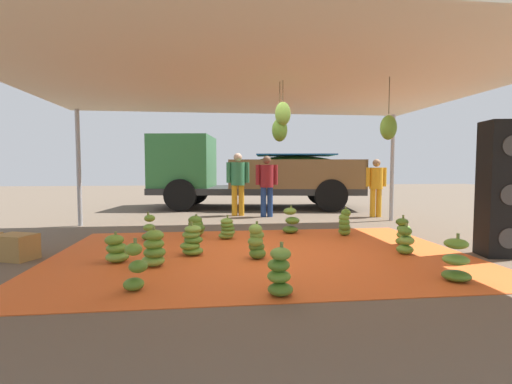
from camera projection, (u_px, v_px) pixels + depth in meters
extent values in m
plane|color=brown|center=(244.00, 225.00, 8.83)|extent=(40.00, 40.00, 0.00)
cube|color=#E05B23|center=(261.00, 254.00, 5.86)|extent=(6.36, 4.32, 0.01)
cylinder|color=#9EA0A5|center=(79.00, 168.00, 8.59)|extent=(0.10, 0.10, 2.68)
cylinder|color=#9EA0A5|center=(392.00, 168.00, 9.48)|extent=(0.10, 0.10, 2.68)
cube|color=beige|center=(261.00, 78.00, 5.68)|extent=(8.00, 7.00, 0.06)
cylinder|color=#4C422D|center=(280.00, 99.00, 5.79)|extent=(0.01, 0.01, 0.54)
ellipsoid|color=#518428|center=(280.00, 130.00, 5.82)|extent=(0.24, 0.24, 0.36)
cylinder|color=#4C422D|center=(283.00, 90.00, 5.69)|extent=(0.01, 0.01, 0.30)
ellipsoid|color=#6B9E38|center=(283.00, 114.00, 5.71)|extent=(0.24, 0.24, 0.36)
cylinder|color=#4C422D|center=(389.00, 95.00, 5.47)|extent=(0.01, 0.01, 0.54)
ellipsoid|color=#60932D|center=(388.00, 128.00, 5.50)|extent=(0.24, 0.24, 0.36)
ellipsoid|color=#518428|center=(148.00, 237.00, 6.94)|extent=(0.31, 0.31, 0.13)
ellipsoid|color=#6B9E38|center=(149.00, 228.00, 6.90)|extent=(0.29, 0.29, 0.13)
ellipsoid|color=#60932D|center=(150.00, 218.00, 6.90)|extent=(0.27, 0.27, 0.13)
cylinder|color=olive|center=(148.00, 215.00, 6.89)|extent=(0.04, 0.04, 0.12)
ellipsoid|color=#477523|center=(280.00, 289.00, 3.94)|extent=(0.38, 0.38, 0.13)
ellipsoid|color=#60932D|center=(279.00, 276.00, 3.97)|extent=(0.28, 0.28, 0.13)
ellipsoid|color=#518428|center=(279.00, 265.00, 3.95)|extent=(0.32, 0.32, 0.13)
ellipsoid|color=#6B9E38|center=(281.00, 254.00, 3.90)|extent=(0.29, 0.29, 0.13)
cylinder|color=olive|center=(282.00, 248.00, 3.93)|extent=(0.04, 0.04, 0.12)
ellipsoid|color=#477523|center=(290.00, 229.00, 7.68)|extent=(0.43, 0.43, 0.15)
ellipsoid|color=#518428|center=(292.00, 221.00, 7.64)|extent=(0.38, 0.38, 0.15)
ellipsoid|color=#6B9E38|center=(290.00, 211.00, 7.66)|extent=(0.37, 0.37, 0.15)
cylinder|color=olive|center=(291.00, 208.00, 7.65)|extent=(0.04, 0.04, 0.12)
ellipsoid|color=#75A83D|center=(195.00, 232.00, 7.35)|extent=(0.43, 0.43, 0.18)
ellipsoid|color=#477523|center=(197.00, 228.00, 7.30)|extent=(0.31, 0.31, 0.18)
ellipsoid|color=#518428|center=(196.00, 224.00, 7.34)|extent=(0.40, 0.40, 0.18)
ellipsoid|color=#518428|center=(195.00, 220.00, 7.33)|extent=(0.38, 0.38, 0.18)
cylinder|color=olive|center=(196.00, 217.00, 7.31)|extent=(0.04, 0.04, 0.12)
ellipsoid|color=#60932D|center=(403.00, 241.00, 6.50)|extent=(0.31, 0.31, 0.13)
ellipsoid|color=#6B9E38|center=(404.00, 235.00, 6.48)|extent=(0.28, 0.28, 0.13)
ellipsoid|color=#6B9E38|center=(404.00, 228.00, 6.48)|extent=(0.28, 0.28, 0.13)
ellipsoid|color=#477523|center=(402.00, 222.00, 6.48)|extent=(0.29, 0.29, 0.13)
cylinder|color=olive|center=(403.00, 218.00, 6.48)|extent=(0.04, 0.04, 0.12)
ellipsoid|color=#6B9E38|center=(117.00, 257.00, 5.33)|extent=(0.40, 0.40, 0.15)
ellipsoid|color=#60932D|center=(117.00, 248.00, 5.34)|extent=(0.41, 0.41, 0.15)
ellipsoid|color=#60932D|center=(114.00, 240.00, 5.32)|extent=(0.37, 0.37, 0.15)
cylinder|color=olive|center=(116.00, 236.00, 5.33)|extent=(0.04, 0.04, 0.12)
ellipsoid|color=#6B9E38|center=(226.00, 235.00, 7.07)|extent=(0.32, 0.32, 0.12)
ellipsoid|color=#6B9E38|center=(228.00, 232.00, 7.04)|extent=(0.39, 0.39, 0.12)
ellipsoid|color=#477523|center=(228.00, 229.00, 7.03)|extent=(0.34, 0.34, 0.12)
ellipsoid|color=#518428|center=(227.00, 225.00, 7.03)|extent=(0.35, 0.35, 0.12)
ellipsoid|color=#6B9E38|center=(227.00, 221.00, 7.02)|extent=(0.32, 0.32, 0.12)
cylinder|color=olive|center=(228.00, 218.00, 7.03)|extent=(0.04, 0.04, 0.12)
ellipsoid|color=#60932D|center=(193.00, 251.00, 5.76)|extent=(0.43, 0.43, 0.13)
ellipsoid|color=#60932D|center=(190.00, 246.00, 5.74)|extent=(0.43, 0.43, 0.13)
ellipsoid|color=#518428|center=(193.00, 240.00, 5.78)|extent=(0.40, 0.40, 0.13)
ellipsoid|color=#6B9E38|center=(191.00, 235.00, 5.77)|extent=(0.32, 0.32, 0.13)
ellipsoid|color=#75A83D|center=(193.00, 229.00, 5.77)|extent=(0.28, 0.28, 0.13)
cylinder|color=olive|center=(192.00, 226.00, 5.74)|extent=(0.04, 0.04, 0.12)
ellipsoid|color=#477523|center=(456.00, 276.00, 4.45)|extent=(0.47, 0.47, 0.12)
ellipsoid|color=#6B9E38|center=(456.00, 260.00, 4.44)|extent=(0.42, 0.42, 0.12)
ellipsoid|color=#60932D|center=(456.00, 244.00, 4.42)|extent=(0.37, 0.37, 0.12)
cylinder|color=olive|center=(458.00, 238.00, 4.44)|extent=(0.04, 0.04, 0.12)
ellipsoid|color=#75A83D|center=(153.00, 261.00, 5.11)|extent=(0.42, 0.42, 0.16)
ellipsoid|color=#518428|center=(155.00, 252.00, 5.09)|extent=(0.37, 0.37, 0.16)
ellipsoid|color=#60932D|center=(154.00, 244.00, 5.10)|extent=(0.34, 0.34, 0.16)
ellipsoid|color=#60932D|center=(154.00, 235.00, 5.10)|extent=(0.34, 0.34, 0.16)
cylinder|color=olive|center=(154.00, 231.00, 5.09)|extent=(0.04, 0.04, 0.12)
ellipsoid|color=#60932D|center=(344.00, 231.00, 7.42)|extent=(0.24, 0.24, 0.17)
ellipsoid|color=#477523|center=(345.00, 227.00, 7.37)|extent=(0.25, 0.25, 0.17)
ellipsoid|color=#518428|center=(344.00, 222.00, 7.38)|extent=(0.30, 0.30, 0.17)
ellipsoid|color=#60932D|center=(344.00, 218.00, 7.38)|extent=(0.25, 0.25, 0.17)
ellipsoid|color=#518428|center=(346.00, 213.00, 7.38)|extent=(0.27, 0.27, 0.17)
cylinder|color=olive|center=(346.00, 210.00, 7.36)|extent=(0.04, 0.04, 0.12)
ellipsoid|color=#60932D|center=(405.00, 249.00, 5.83)|extent=(0.36, 0.36, 0.14)
ellipsoid|color=#75A83D|center=(407.00, 240.00, 5.81)|extent=(0.26, 0.26, 0.14)
ellipsoid|color=#518428|center=(405.00, 231.00, 5.81)|extent=(0.21, 0.21, 0.14)
cylinder|color=olive|center=(407.00, 227.00, 5.80)|extent=(0.04, 0.04, 0.12)
ellipsoid|color=#518428|center=(134.00, 284.00, 4.10)|extent=(0.23, 0.23, 0.14)
ellipsoid|color=#518428|center=(138.00, 266.00, 4.10)|extent=(0.25, 0.25, 0.14)
ellipsoid|color=#60932D|center=(134.00, 249.00, 4.06)|extent=(0.25, 0.25, 0.14)
cylinder|color=olive|center=(135.00, 244.00, 4.07)|extent=(0.04, 0.04, 0.12)
ellipsoid|color=#477523|center=(257.00, 253.00, 5.52)|extent=(0.30, 0.30, 0.16)
ellipsoid|color=#477523|center=(257.00, 247.00, 5.57)|extent=(0.26, 0.26, 0.16)
ellipsoid|color=#6B9E38|center=(255.00, 241.00, 5.51)|extent=(0.28, 0.28, 0.16)
ellipsoid|color=#6B9E38|center=(257.00, 235.00, 5.55)|extent=(0.24, 0.24, 0.16)
ellipsoid|color=#75A83D|center=(256.00, 229.00, 5.50)|extent=(0.26, 0.26, 0.16)
cylinder|color=olive|center=(257.00, 225.00, 5.52)|extent=(0.04, 0.04, 0.12)
cube|color=#2D2D2D|center=(256.00, 190.00, 12.61)|extent=(7.10, 3.46, 0.20)
cube|color=#2D6B33|center=(184.00, 162.00, 12.62)|extent=(2.22, 2.54, 1.70)
cube|color=#232D38|center=(155.00, 152.00, 12.63)|extent=(0.32, 1.97, 0.75)
cube|color=brown|center=(298.00, 174.00, 11.34)|extent=(4.19, 0.70, 0.90)
cube|color=brown|center=(292.00, 173.00, 13.73)|extent=(4.19, 0.70, 0.90)
cube|color=brown|center=(357.00, 174.00, 12.47)|extent=(0.44, 2.47, 0.90)
ellipsoid|color=#75A83D|center=(295.00, 171.00, 12.53)|extent=(3.98, 2.61, 1.05)
cube|color=#19569E|center=(295.00, 155.00, 12.49)|extent=(2.78, 2.24, 0.04)
cylinder|color=black|center=(180.00, 195.00, 11.55)|extent=(1.03, 0.42, 1.00)
cylinder|color=black|center=(195.00, 191.00, 13.82)|extent=(1.03, 0.42, 1.00)
cylinder|color=black|center=(331.00, 196.00, 11.41)|extent=(1.03, 0.42, 1.00)
cylinder|color=black|center=(320.00, 191.00, 13.68)|extent=(1.03, 0.42, 1.00)
cylinder|color=orange|center=(235.00, 200.00, 10.52)|extent=(0.16, 0.16, 0.86)
cylinder|color=orange|center=(241.00, 200.00, 10.54)|extent=(0.16, 0.16, 0.86)
cylinder|color=#337A4C|center=(238.00, 174.00, 10.48)|extent=(0.39, 0.39, 0.64)
cylinder|color=#337A4C|center=(229.00, 173.00, 10.45)|extent=(0.13, 0.13, 0.57)
cylinder|color=#337A4C|center=(247.00, 172.00, 10.51)|extent=(0.13, 0.13, 0.57)
sphere|color=tan|center=(238.00, 157.00, 10.45)|extent=(0.23, 0.23, 0.23)
cylinder|color=orange|center=(373.00, 203.00, 10.22)|extent=(0.15, 0.15, 0.77)
cylinder|color=orange|center=(379.00, 203.00, 10.24)|extent=(0.15, 0.15, 0.77)
cylinder|color=orange|center=(376.00, 178.00, 10.19)|extent=(0.35, 0.35, 0.58)
cylinder|color=orange|center=(368.00, 177.00, 10.16)|extent=(0.11, 0.11, 0.52)
cylinder|color=orange|center=(384.00, 177.00, 10.21)|extent=(0.11, 0.11, 0.52)
sphere|color=#936B4C|center=(377.00, 163.00, 10.16)|extent=(0.21, 0.21, 0.21)
cylinder|color=navy|center=(263.00, 202.00, 10.26)|extent=(0.15, 0.15, 0.82)
cylinder|color=navy|center=(270.00, 202.00, 10.28)|extent=(0.15, 0.15, 0.82)
cylinder|color=maroon|center=(267.00, 176.00, 10.22)|extent=(0.37, 0.37, 0.61)
cylinder|color=maroon|center=(258.00, 175.00, 10.19)|extent=(0.12, 0.12, 0.54)
cylinder|color=maroon|center=(276.00, 175.00, 10.25)|extent=(0.12, 0.12, 0.54)
sphere|color=brown|center=(267.00, 160.00, 10.19)|extent=(0.22, 0.22, 0.22)
cube|color=black|center=(497.00, 235.00, 5.73)|extent=(0.55, 0.54, 0.64)
cylinder|color=#383838|center=(509.00, 238.00, 5.49)|extent=(0.30, 0.07, 0.30)
cube|color=black|center=(498.00, 194.00, 5.69)|extent=(0.55, 0.54, 0.65)
cylinder|color=#383838|center=(511.00, 195.00, 5.45)|extent=(0.30, 0.07, 0.30)
cube|color=black|center=(501.00, 147.00, 5.64)|extent=(0.55, 0.54, 0.78)
cube|color=olive|center=(16.00, 247.00, 5.51)|extent=(0.64, 0.56, 0.37)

